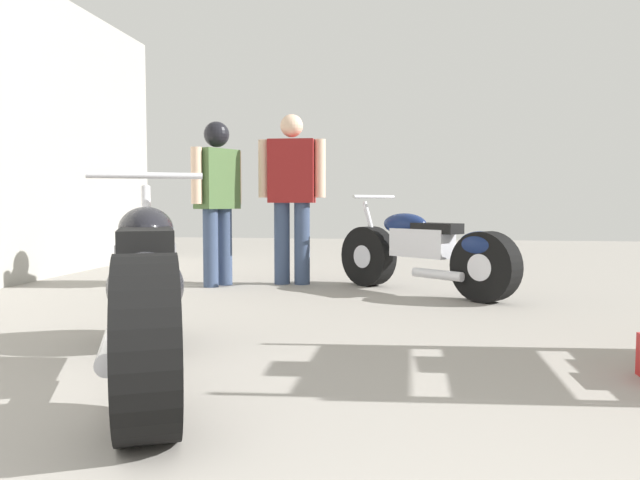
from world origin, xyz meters
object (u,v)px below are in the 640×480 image
at_px(motorcycle_maroon_cruiser, 146,292).
at_px(motorcycle_black_naked, 425,252).
at_px(mechanic_with_helmet, 217,188).
at_px(mechanic_in_blue, 292,189).

distance_m(motorcycle_maroon_cruiser, motorcycle_black_naked, 3.19).
relative_size(motorcycle_black_naked, mechanic_with_helmet, 0.99).
bearing_deg(motorcycle_maroon_cruiser, motorcycle_black_naked, 65.61).
xyz_separation_m(motorcycle_black_naked, mechanic_in_blue, (-1.31, 0.44, 0.58)).
height_order(motorcycle_maroon_cruiser, motorcycle_black_naked, motorcycle_maroon_cruiser).
height_order(motorcycle_maroon_cruiser, mechanic_with_helmet, mechanic_with_helmet).
bearing_deg(mechanic_with_helmet, motorcycle_black_naked, -5.75).
distance_m(mechanic_in_blue, mechanic_with_helmet, 0.74).
relative_size(motorcycle_maroon_cruiser, mechanic_with_helmet, 1.25).
relative_size(motorcycle_maroon_cruiser, motorcycle_black_naked, 1.27).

